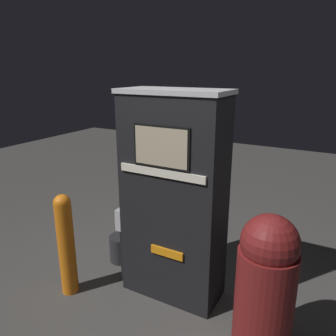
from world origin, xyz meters
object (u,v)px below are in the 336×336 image
at_px(gas_pump, 173,198).
at_px(trash_bin, 265,286).
at_px(squeegee_bucket, 122,248).
at_px(safety_bollard, 66,242).

distance_m(gas_pump, trash_bin, 1.06).
bearing_deg(gas_pump, squeegee_bucket, 166.43).
distance_m(safety_bollard, squeegee_bucket, 0.80).
distance_m(gas_pump, safety_bollard, 1.11).
bearing_deg(trash_bin, gas_pump, 161.01).
xyz_separation_m(gas_pump, squeegee_bucket, (-0.77, 0.19, -0.83)).
bearing_deg(safety_bollard, squeegee_bucket, 80.85).
xyz_separation_m(trash_bin, squeegee_bucket, (-1.70, 0.51, -0.44)).
height_order(gas_pump, squeegee_bucket, gas_pump).
bearing_deg(trash_bin, squeegee_bucket, 163.41).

